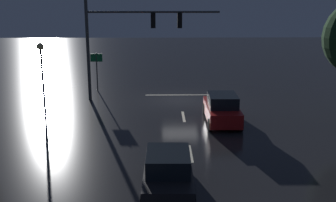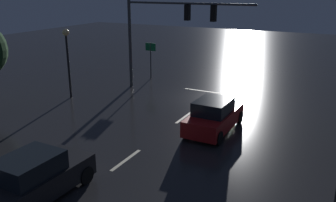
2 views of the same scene
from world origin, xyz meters
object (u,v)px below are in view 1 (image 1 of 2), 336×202
object	(u,v)px
car_approaching	(222,109)
car_distant	(168,173)
traffic_signal_assembly	(130,31)
street_lamp_right_kerb	(42,65)
route_sign	(97,64)

from	to	relation	value
car_approaching	car_distant	bearing A→B (deg)	69.39
traffic_signal_assembly	car_distant	xyz separation A→B (m)	(-2.33, 14.24, -3.97)
car_distant	street_lamp_right_kerb	size ratio (longest dim) A/B	0.97
car_distant	street_lamp_right_kerb	distance (m)	12.52
car_approaching	route_sign	distance (m)	11.74
street_lamp_right_kerb	route_sign	world-z (taller)	street_lamp_right_kerb
car_approaching	route_sign	world-z (taller)	route_sign
car_approaching	route_sign	size ratio (longest dim) A/B	1.51
car_approaching	street_lamp_right_kerb	distance (m)	10.88
car_approaching	street_lamp_right_kerb	bearing A→B (deg)	-6.12
car_approaching	route_sign	bearing A→B (deg)	-44.08
car_approaching	car_distant	world-z (taller)	same
car_distant	route_sign	size ratio (longest dim) A/B	1.52
traffic_signal_assembly	route_sign	xyz separation A→B (m)	(2.74, -2.67, -2.67)
traffic_signal_assembly	car_distant	bearing A→B (deg)	99.29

